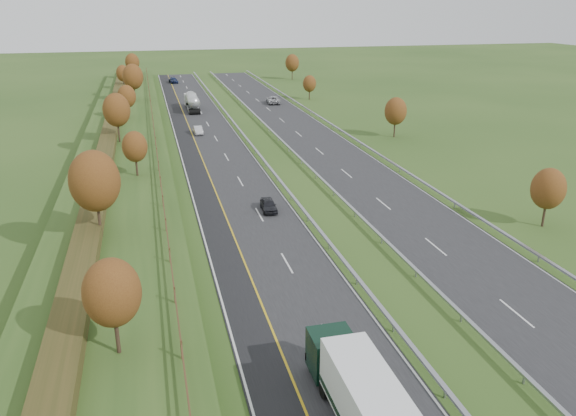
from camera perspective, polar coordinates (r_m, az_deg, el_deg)
name	(u,v)px	position (r m, az deg, el deg)	size (l,w,h in m)	color
ground	(278,161)	(78.93, -0.98, 4.75)	(400.00, 400.00, 0.00)	#2D4A1A
near_carriageway	(217,156)	(82.36, -7.23, 5.27)	(10.50, 200.00, 0.04)	black
far_carriageway	(325,149)	(85.80, 3.81, 5.99)	(10.50, 200.00, 0.04)	black
hard_shoulder	(191,158)	(82.03, -9.84, 5.07)	(3.00, 200.00, 0.04)	black
lane_markings	(260,153)	(83.20, -2.83, 5.58)	(26.75, 200.00, 0.01)	silver
embankment_left	(123,155)	(81.68, -16.37, 5.19)	(12.00, 200.00, 2.00)	#2D4A1A
hedge_left	(107,145)	(81.43, -17.89, 6.11)	(2.20, 180.00, 1.10)	#2F3214
fence_left	(156,142)	(80.79, -13.30, 6.57)	(0.12, 189.06, 1.20)	#422B19
median_barrier_near	(255,150)	(83.05, -3.33, 5.94)	(0.32, 200.00, 0.71)	#999CA1
median_barrier_far	(289,148)	(84.12, 0.10, 6.16)	(0.32, 200.00, 0.71)	#999CA1
outer_barrier_far	(361,143)	(87.57, 7.46, 6.56)	(0.32, 200.00, 0.71)	#999CA1
trees_left	(122,121)	(77.21, -16.56, 8.43)	(6.64, 164.30, 7.66)	#2D2116
trees_far	(345,90)	(116.35, 5.77, 11.82)	(8.45, 118.60, 7.12)	#2D2116
road_tanker	(192,101)	(118.83, -9.72, 10.65)	(2.40, 11.22, 3.46)	silver
car_dark_near	(269,205)	(59.82, -1.99, 0.31)	(1.53, 3.80, 1.29)	black
car_silver_mid	(198,130)	(96.88, -9.13, 7.83)	(1.37, 3.92, 1.29)	#B5B5BA
car_small_far	(173,80)	(161.27, -11.57, 12.59)	(2.00, 4.92, 1.43)	#141E41
car_oncoming	(273,100)	(125.36, -1.53, 10.94)	(2.68, 5.80, 1.61)	#AEADB2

